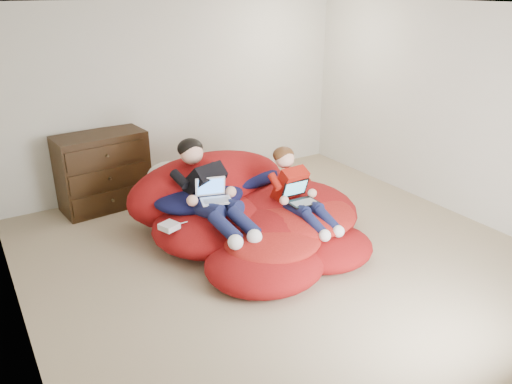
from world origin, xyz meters
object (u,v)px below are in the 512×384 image
object	(u,v)px
dresser	(103,171)
laptop_white	(214,194)
younger_boy	(297,188)
beanbag_pile	(253,216)
older_boy	(207,186)
laptop_black	(299,196)

from	to	relation	value
dresser	laptop_white	xyz separation A→B (m)	(0.68, -1.74, 0.16)
younger_boy	laptop_white	bearing A→B (deg)	160.69
beanbag_pile	younger_boy	world-z (taller)	younger_boy
older_boy	laptop_white	bearing A→B (deg)	-90.00
beanbag_pile	laptop_black	bearing A→B (deg)	-46.89
laptop_white	laptop_black	xyz separation A→B (m)	(0.85, -0.35, -0.08)
dresser	younger_boy	distance (m)	2.55
younger_boy	laptop_white	size ratio (longest dim) A/B	2.89
dresser	laptop_black	xyz separation A→B (m)	(1.53, -2.09, 0.08)
younger_boy	dresser	bearing A→B (deg)	126.93
beanbag_pile	older_boy	bearing A→B (deg)	165.81
younger_boy	laptop_white	world-z (taller)	younger_boy
older_boy	laptop_black	size ratio (longest dim) A/B	4.43
beanbag_pile	older_boy	size ratio (longest dim) A/B	1.80
dresser	beanbag_pile	distance (m)	2.09
dresser	younger_boy	size ratio (longest dim) A/B	1.07
laptop_white	laptop_black	world-z (taller)	laptop_white
younger_boy	laptop_black	world-z (taller)	younger_boy
beanbag_pile	laptop_white	size ratio (longest dim) A/B	6.92
laptop_white	beanbag_pile	bearing A→B (deg)	2.92
younger_boy	laptop_black	xyz separation A→B (m)	(-0.00, -0.06, -0.07)
beanbag_pile	laptop_white	xyz separation A→B (m)	(-0.50, -0.03, 0.38)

